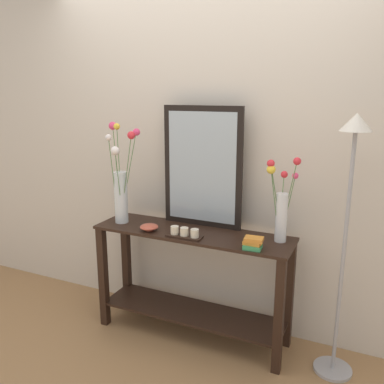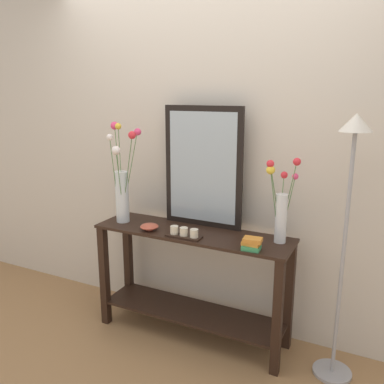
{
  "view_description": "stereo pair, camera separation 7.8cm",
  "coord_description": "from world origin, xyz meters",
  "px_view_note": "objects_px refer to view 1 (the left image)",
  "views": [
    {
      "loc": [
        1.11,
        -2.4,
        1.74
      ],
      "look_at": [
        0.0,
        0.0,
        1.08
      ],
      "focal_mm": 37.72,
      "sensor_mm": 36.0,
      "label": 1
    },
    {
      "loc": [
        1.18,
        -2.37,
        1.74
      ],
      "look_at": [
        0.0,
        0.0,
        1.08
      ],
      "focal_mm": 37.72,
      "sensor_mm": 36.0,
      "label": 2
    }
  ],
  "objects_px": {
    "tall_vase_left": "(121,185)",
    "vase_right": "(281,207)",
    "floor_lamp": "(348,206)",
    "decorative_bowl": "(149,227)",
    "book_stack": "(253,243)",
    "console_table": "(192,274)",
    "mirror_leaning": "(202,167)",
    "candle_tray": "(185,233)"
  },
  "relations": [
    {
      "from": "tall_vase_left",
      "to": "vase_right",
      "type": "bearing_deg",
      "value": 4.87
    },
    {
      "from": "tall_vase_left",
      "to": "floor_lamp",
      "type": "xyz_separation_m",
      "value": [
        1.55,
        0.04,
        0.02
      ]
    },
    {
      "from": "tall_vase_left",
      "to": "decorative_bowl",
      "type": "bearing_deg",
      "value": -15.28
    },
    {
      "from": "book_stack",
      "to": "floor_lamp",
      "type": "relative_size",
      "value": 0.08
    },
    {
      "from": "console_table",
      "to": "tall_vase_left",
      "type": "xyz_separation_m",
      "value": [
        -0.56,
        -0.03,
        0.6
      ]
    },
    {
      "from": "console_table",
      "to": "mirror_leaning",
      "type": "bearing_deg",
      "value": 87.98
    },
    {
      "from": "mirror_leaning",
      "to": "vase_right",
      "type": "xyz_separation_m",
      "value": [
        0.59,
        -0.09,
        -0.19
      ]
    },
    {
      "from": "book_stack",
      "to": "floor_lamp",
      "type": "height_order",
      "value": "floor_lamp"
    },
    {
      "from": "console_table",
      "to": "candle_tray",
      "type": "xyz_separation_m",
      "value": [
        0.0,
        -0.12,
        0.35
      ]
    },
    {
      "from": "tall_vase_left",
      "to": "book_stack",
      "type": "height_order",
      "value": "tall_vase_left"
    },
    {
      "from": "tall_vase_left",
      "to": "vase_right",
      "type": "relative_size",
      "value": 1.32
    },
    {
      "from": "mirror_leaning",
      "to": "tall_vase_left",
      "type": "distance_m",
      "value": 0.61
    },
    {
      "from": "vase_right",
      "to": "candle_tray",
      "type": "bearing_deg",
      "value": -161.94
    },
    {
      "from": "console_table",
      "to": "decorative_bowl",
      "type": "height_order",
      "value": "decorative_bowl"
    },
    {
      "from": "vase_right",
      "to": "floor_lamp",
      "type": "relative_size",
      "value": 0.34
    },
    {
      "from": "mirror_leaning",
      "to": "candle_tray",
      "type": "distance_m",
      "value": 0.49
    },
    {
      "from": "candle_tray",
      "to": "tall_vase_left",
      "type": "bearing_deg",
      "value": 170.4
    },
    {
      "from": "tall_vase_left",
      "to": "decorative_bowl",
      "type": "height_order",
      "value": "tall_vase_left"
    },
    {
      "from": "tall_vase_left",
      "to": "book_stack",
      "type": "xyz_separation_m",
      "value": [
        1.03,
        -0.1,
        -0.25
      ]
    },
    {
      "from": "console_table",
      "to": "vase_right",
      "type": "bearing_deg",
      "value": 6.78
    },
    {
      "from": "floor_lamp",
      "to": "candle_tray",
      "type": "bearing_deg",
      "value": -172.53
    },
    {
      "from": "console_table",
      "to": "floor_lamp",
      "type": "distance_m",
      "value": 1.17
    },
    {
      "from": "candle_tray",
      "to": "console_table",
      "type": "bearing_deg",
      "value": 90.83
    },
    {
      "from": "tall_vase_left",
      "to": "floor_lamp",
      "type": "distance_m",
      "value": 1.55
    },
    {
      "from": "vase_right",
      "to": "decorative_bowl",
      "type": "relative_size",
      "value": 4.24
    },
    {
      "from": "console_table",
      "to": "floor_lamp",
      "type": "relative_size",
      "value": 0.86
    },
    {
      "from": "console_table",
      "to": "book_stack",
      "type": "xyz_separation_m",
      "value": [
        0.47,
        -0.13,
        0.36
      ]
    },
    {
      "from": "console_table",
      "to": "tall_vase_left",
      "type": "relative_size",
      "value": 1.92
    },
    {
      "from": "mirror_leaning",
      "to": "decorative_bowl",
      "type": "xyz_separation_m",
      "value": [
        -0.29,
        -0.26,
        -0.4
      ]
    },
    {
      "from": "floor_lamp",
      "to": "vase_right",
      "type": "bearing_deg",
      "value": 171.0
    },
    {
      "from": "console_table",
      "to": "decorative_bowl",
      "type": "distance_m",
      "value": 0.46
    },
    {
      "from": "tall_vase_left",
      "to": "book_stack",
      "type": "relative_size",
      "value": 5.92
    },
    {
      "from": "vase_right",
      "to": "mirror_leaning",
      "type": "bearing_deg",
      "value": 171.2
    },
    {
      "from": "tall_vase_left",
      "to": "decorative_bowl",
      "type": "relative_size",
      "value": 5.59
    },
    {
      "from": "console_table",
      "to": "vase_right",
      "type": "relative_size",
      "value": 2.54
    },
    {
      "from": "candle_tray",
      "to": "floor_lamp",
      "type": "height_order",
      "value": "floor_lamp"
    },
    {
      "from": "mirror_leaning",
      "to": "decorative_bowl",
      "type": "height_order",
      "value": "mirror_leaning"
    },
    {
      "from": "mirror_leaning",
      "to": "vase_right",
      "type": "height_order",
      "value": "mirror_leaning"
    },
    {
      "from": "book_stack",
      "to": "candle_tray",
      "type": "bearing_deg",
      "value": 179.09
    },
    {
      "from": "mirror_leaning",
      "to": "book_stack",
      "type": "distance_m",
      "value": 0.68
    },
    {
      "from": "tall_vase_left",
      "to": "console_table",
      "type": "bearing_deg",
      "value": 2.84
    },
    {
      "from": "floor_lamp",
      "to": "console_table",
      "type": "bearing_deg",
      "value": -179.57
    }
  ]
}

